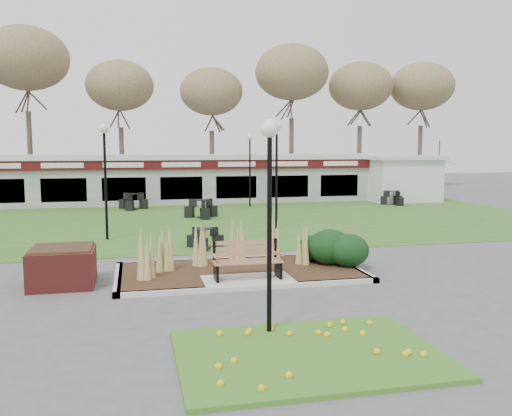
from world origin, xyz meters
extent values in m
plane|color=#515154|center=(0.00, 0.00, 0.00)|extent=(100.00, 100.00, 0.00)
cube|color=#365D1D|center=(0.00, 12.00, 0.01)|extent=(34.00, 16.00, 0.02)
cube|color=#346E1F|center=(0.00, -4.60, 0.04)|extent=(4.20, 3.00, 0.08)
cube|color=#312013|center=(0.00, 1.20, 0.06)|extent=(6.22, 3.22, 0.12)
cube|color=#B7B7B2|center=(0.00, -0.41, 0.06)|extent=(6.40, 0.18, 0.12)
cube|color=#B7B7B2|center=(0.00, 2.81, 0.06)|extent=(6.40, 0.18, 0.12)
cube|color=#B7B7B2|center=(-3.11, 1.20, 0.06)|extent=(0.18, 3.40, 0.12)
cube|color=#B7B7B2|center=(3.11, 1.20, 0.06)|extent=(0.18, 3.40, 0.12)
cube|color=#B7B7B2|center=(0.00, 0.15, 0.07)|extent=(2.20, 1.20, 0.13)
cone|color=tan|center=(-1.90, 1.60, 0.70)|extent=(0.36, 0.36, 1.15)
cone|color=tan|center=(-0.90, 2.00, 0.70)|extent=(0.36, 0.36, 1.15)
cone|color=tan|center=(0.20, 2.20, 0.70)|extent=(0.36, 0.36, 1.15)
cone|color=tan|center=(1.10, 2.00, 0.70)|extent=(0.36, 0.36, 1.15)
cone|color=tan|center=(1.90, 1.60, 0.70)|extent=(0.36, 0.36, 1.15)
cone|color=tan|center=(-2.40, 0.80, 0.70)|extent=(0.36, 0.36, 1.15)
ellipsoid|color=black|center=(2.60, 1.40, 0.59)|extent=(1.21, 1.10, 0.99)
ellipsoid|color=black|center=(3.00, 1.00, 0.54)|extent=(1.10, 1.00, 0.90)
ellipsoid|color=black|center=(2.90, 1.90, 0.53)|extent=(1.06, 0.96, 0.86)
ellipsoid|color=black|center=(2.30, 1.90, 0.48)|extent=(0.92, 0.84, 0.76)
cube|color=#8D5B3F|center=(0.00, 0.15, 0.56)|extent=(1.70, 0.57, 0.04)
cube|color=#8D5B3F|center=(0.00, 0.46, 0.84)|extent=(1.70, 0.13, 0.44)
cube|color=black|center=(-0.78, 0.15, 0.34)|extent=(0.06, 0.55, 0.42)
cube|color=black|center=(0.78, 0.15, 0.34)|extent=(0.06, 0.55, 0.42)
cube|color=black|center=(-0.78, 0.45, 0.81)|extent=(0.06, 0.06, 0.50)
cube|color=black|center=(0.78, 0.45, 0.81)|extent=(0.06, 0.06, 0.50)
cube|color=#8D5B3F|center=(-0.82, 0.13, 0.74)|extent=(0.05, 0.50, 0.04)
cube|color=#8D5B3F|center=(0.82, 0.13, 0.74)|extent=(0.05, 0.50, 0.04)
cube|color=maroon|center=(-4.40, 1.00, 0.45)|extent=(1.50, 1.50, 0.90)
cube|color=#312013|center=(-4.40, 1.00, 0.92)|extent=(1.40, 1.40, 0.06)
cube|color=gray|center=(0.00, 20.00, 1.30)|extent=(24.00, 3.00, 2.60)
cube|color=#440E0F|center=(0.00, 18.45, 2.35)|extent=(24.00, 0.18, 0.55)
cube|color=silver|center=(0.00, 20.00, 2.75)|extent=(24.60, 3.40, 0.30)
cube|color=silver|center=(0.00, 18.34, 2.35)|extent=(22.00, 0.02, 0.28)
cube|color=black|center=(0.00, 18.55, 1.00)|extent=(22.00, 0.10, 1.30)
cube|color=silver|center=(13.50, 18.00, 1.30)|extent=(4.00, 3.00, 2.60)
cube|color=silver|center=(13.50, 18.00, 2.70)|extent=(4.40, 3.40, 0.25)
cylinder|color=#47382B|center=(-9.00, 28.00, 2.59)|extent=(0.36, 0.36, 5.17)
ellipsoid|color=brown|center=(-9.00, 28.00, 8.39)|extent=(5.24, 5.24, 3.93)
cylinder|color=#47382B|center=(-3.00, 28.00, 2.59)|extent=(0.36, 0.36, 5.17)
ellipsoid|color=brown|center=(-3.00, 28.00, 8.39)|extent=(5.24, 5.24, 3.93)
cylinder|color=#47382B|center=(3.00, 28.00, 2.59)|extent=(0.36, 0.36, 5.17)
ellipsoid|color=brown|center=(3.00, 28.00, 8.39)|extent=(5.24, 5.24, 3.93)
cylinder|color=#47382B|center=(9.00, 28.00, 2.59)|extent=(0.36, 0.36, 5.17)
ellipsoid|color=brown|center=(9.00, 28.00, 8.39)|extent=(5.24, 5.24, 3.93)
cylinder|color=#47382B|center=(15.00, 28.00, 2.59)|extent=(0.36, 0.36, 5.17)
ellipsoid|color=brown|center=(15.00, 28.00, 8.39)|extent=(5.24, 5.24, 3.93)
cylinder|color=#47382B|center=(21.00, 28.00, 2.59)|extent=(0.36, 0.36, 5.17)
ellipsoid|color=brown|center=(21.00, 28.00, 8.39)|extent=(5.24, 5.24, 3.93)
cylinder|color=black|center=(-0.38, -3.50, 1.76)|extent=(0.09, 0.09, 3.52)
sphere|color=white|center=(-0.38, -3.50, 3.66)|extent=(0.32, 0.32, 0.32)
cylinder|color=black|center=(3.00, 8.69, 2.00)|extent=(0.10, 0.10, 4.01)
sphere|color=white|center=(3.00, 8.69, 4.17)|extent=(0.36, 0.36, 0.36)
cylinder|color=black|center=(3.68, 17.00, 1.88)|extent=(0.09, 0.09, 3.76)
sphere|color=white|center=(3.68, 17.00, 3.91)|extent=(0.34, 0.34, 0.34)
cylinder|color=black|center=(-3.65, 7.45, 1.92)|extent=(0.10, 0.10, 3.84)
sphere|color=white|center=(-3.65, 7.45, 3.99)|extent=(0.35, 0.35, 0.35)
cylinder|color=black|center=(-0.43, 5.00, 0.03)|extent=(0.39, 0.39, 0.03)
cylinder|color=black|center=(-0.43, 5.00, 0.34)|extent=(0.04, 0.04, 0.63)
cylinder|color=black|center=(-0.43, 5.00, 0.67)|extent=(0.53, 0.53, 0.02)
cube|color=black|center=(0.03, 5.14, 0.22)|extent=(0.37, 0.37, 0.40)
cube|color=black|center=(-0.78, 5.33, 0.22)|extent=(0.42, 0.42, 0.40)
cube|color=black|center=(-0.54, 4.53, 0.22)|extent=(0.36, 0.36, 0.40)
cylinder|color=black|center=(-2.76, 17.00, 0.04)|extent=(0.50, 0.50, 0.03)
cylinder|color=black|center=(-2.76, 17.00, 0.44)|extent=(0.06, 0.06, 0.81)
cylinder|color=black|center=(-2.76, 17.00, 0.85)|extent=(0.68, 0.68, 0.03)
cube|color=black|center=(-2.17, 17.18, 0.28)|extent=(0.48, 0.48, 0.52)
cube|color=black|center=(-3.21, 17.42, 0.28)|extent=(0.54, 0.54, 0.52)
cube|color=black|center=(-2.90, 16.40, 0.28)|extent=(0.46, 0.46, 0.52)
cylinder|color=black|center=(0.45, 12.68, 0.04)|extent=(0.50, 0.50, 0.03)
cylinder|color=black|center=(0.45, 12.68, 0.44)|extent=(0.06, 0.06, 0.82)
cylinder|color=black|center=(0.45, 12.68, 0.87)|extent=(0.69, 0.69, 0.03)
cube|color=black|center=(0.97, 13.04, 0.28)|extent=(0.54, 0.54, 0.53)
cube|color=black|center=(-0.12, 12.95, 0.28)|extent=(0.52, 0.52, 0.53)
cube|color=black|center=(0.50, 12.05, 0.28)|extent=(0.42, 0.42, 0.53)
cylinder|color=black|center=(12.00, 16.05, 0.04)|extent=(0.46, 0.46, 0.03)
cylinder|color=black|center=(12.00, 16.05, 0.40)|extent=(0.05, 0.05, 0.75)
cylinder|color=black|center=(12.00, 16.05, 0.79)|extent=(0.62, 0.62, 0.03)
cube|color=black|center=(12.46, 16.39, 0.26)|extent=(0.49, 0.49, 0.48)
cube|color=black|center=(11.48, 16.28, 0.26)|extent=(0.47, 0.47, 0.48)
cube|color=black|center=(12.06, 15.48, 0.26)|extent=(0.39, 0.39, 0.48)
cylinder|color=black|center=(16.00, 18.00, 1.10)|extent=(0.06, 0.06, 2.20)
imported|color=#2F51A6|center=(16.00, 18.00, 1.67)|extent=(2.54, 2.57, 1.92)
imported|color=black|center=(-9.04, 27.00, 0.75)|extent=(4.75, 2.39, 1.50)
camera|label=1|loc=(-2.67, -12.57, 3.35)|focal=38.00mm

